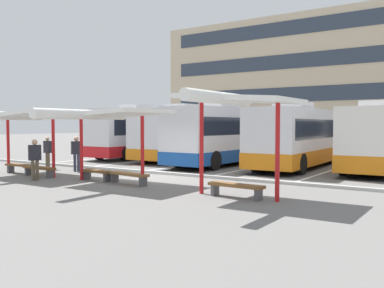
{
  "coord_description": "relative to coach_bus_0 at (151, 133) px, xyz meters",
  "views": [
    {
      "loc": [
        11.78,
        -14.18,
        2.34
      ],
      "look_at": [
        -0.01,
        3.54,
        1.35
      ],
      "focal_mm": 39.57,
      "sensor_mm": 36.0,
      "label": 1
    }
  ],
  "objects": [
    {
      "name": "waiting_passenger_1",
      "position": [
        4.38,
        -12.97,
        -0.74
      ],
      "size": [
        0.42,
        0.54,
        1.72
      ],
      "color": "brown",
      "rests_on": "ground"
    },
    {
      "name": "ground_plane",
      "position": [
        7.76,
        -9.76,
        -1.74
      ],
      "size": [
        160.0,
        160.0,
        0.0
      ],
      "primitive_type": "plane",
      "color": "slate"
    },
    {
      "name": "lane_stripe_4",
      "position": [
        13.59,
        -0.37,
        -1.73
      ],
      "size": [
        0.16,
        14.0,
        0.01
      ],
      "primitive_type": "cube",
      "color": "white",
      "rests_on": "ground"
    },
    {
      "name": "bench_3",
      "position": [
        8.35,
        -11.62,
        -1.39
      ],
      "size": [
        2.04,
        0.67,
        0.45
      ],
      "color": "brown",
      "rests_on": "ground"
    },
    {
      "name": "coach_bus_1",
      "position": [
        3.69,
        0.24,
        -0.02
      ],
      "size": [
        3.04,
        11.59,
        3.65
      ],
      "color": "silver",
      "rests_on": "ground"
    },
    {
      "name": "coach_bus_2",
      "position": [
        7.57,
        -1.62,
        -0.04
      ],
      "size": [
        2.85,
        10.89,
        3.63
      ],
      "color": "silver",
      "rests_on": "ground"
    },
    {
      "name": "platform_kerb",
      "position": [
        7.76,
        -8.21,
        -1.68
      ],
      "size": [
        44.0,
        0.24,
        0.12
      ],
      "primitive_type": "cube",
      "color": "#ADADA8",
      "rests_on": "ground"
    },
    {
      "name": "coach_bus_3",
      "position": [
        11.69,
        -1.37,
        -0.12
      ],
      "size": [
        2.78,
        10.23,
        3.51
      ],
      "color": "silver",
      "rests_on": "ground"
    },
    {
      "name": "terminal_building",
      "position": [
        7.8,
        28.49,
        5.58
      ],
      "size": [
        43.09,
        14.94,
        17.38
      ],
      "color": "#C6B293",
      "rests_on": "ground"
    },
    {
      "name": "coach_bus_4",
      "position": [
        15.69,
        -0.57,
        -0.14
      ],
      "size": [
        2.92,
        10.23,
        3.47
      ],
      "color": "silver",
      "rests_on": "ground"
    },
    {
      "name": "lane_stripe_2",
      "position": [
        5.82,
        -0.37,
        -1.73
      ],
      "size": [
        0.16,
        14.0,
        0.01
      ],
      "primitive_type": "cube",
      "color": "white",
      "rests_on": "ground"
    },
    {
      "name": "waiting_shelter_1",
      "position": [
        7.45,
        -11.96,
        0.95
      ],
      "size": [
        4.36,
        5.13,
        2.93
      ],
      "color": "red",
      "rests_on": "ground"
    },
    {
      "name": "bench_0",
      "position": [
        1.59,
        -11.73,
        -1.4
      ],
      "size": [
        1.8,
        0.53,
        0.45
      ],
      "color": "brown",
      "rests_on": "ground"
    },
    {
      "name": "bench_1",
      "position": [
        3.39,
        -12.04,
        -1.39
      ],
      "size": [
        1.94,
        0.51,
        0.45
      ],
      "color": "brown",
      "rests_on": "ground"
    },
    {
      "name": "waiting_shelter_2",
      "position": [
        13.29,
        -12.19,
        1.32
      ],
      "size": [
        3.71,
        4.27,
        3.35
      ],
      "color": "red",
      "rests_on": "ground"
    },
    {
      "name": "bench_2",
      "position": [
        6.55,
        -11.56,
        -1.4
      ],
      "size": [
        1.68,
        0.6,
        0.45
      ],
      "color": "brown",
      "rests_on": "ground"
    },
    {
      "name": "waiting_passenger_0",
      "position": [
        0.84,
        -9.61,
        -0.75
      ],
      "size": [
        0.52,
        0.29,
        1.7
      ],
      "color": "brown",
      "rests_on": "ground"
    },
    {
      "name": "coach_bus_0",
      "position": [
        0.0,
        0.0,
        0.0
      ],
      "size": [
        2.73,
        11.11,
        3.71
      ],
      "color": "silver",
      "rests_on": "ground"
    },
    {
      "name": "lane_stripe_1",
      "position": [
        1.94,
        -0.37,
        -1.73
      ],
      "size": [
        0.16,
        14.0,
        0.01
      ],
      "primitive_type": "cube",
      "color": "white",
      "rests_on": "ground"
    },
    {
      "name": "bench_4",
      "position": [
        13.29,
        -12.02,
        -1.39
      ],
      "size": [
        1.94,
        0.55,
        0.45
      ],
      "color": "brown",
      "rests_on": "ground"
    },
    {
      "name": "lane_stripe_3",
      "position": [
        9.7,
        -0.37,
        -1.73
      ],
      "size": [
        0.16,
        14.0,
        0.01
      ],
      "primitive_type": "cube",
      "color": "white",
      "rests_on": "ground"
    },
    {
      "name": "waiting_shelter_0",
      "position": [
        2.49,
        -12.14,
        0.96
      ],
      "size": [
        4.37,
        5.29,
        2.96
      ],
      "color": "red",
      "rests_on": "ground"
    },
    {
      "name": "lane_stripe_0",
      "position": [
        -1.94,
        -0.37,
        -1.73
      ],
      "size": [
        0.16,
        14.0,
        0.01
      ],
      "primitive_type": "cube",
      "color": "white",
      "rests_on": "ground"
    },
    {
      "name": "waiting_passenger_2",
      "position": [
        3.18,
        -9.69,
        -0.72
      ],
      "size": [
        0.43,
        0.55,
        1.75
      ],
      "color": "#33384C",
      "rests_on": "ground"
    }
  ]
}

